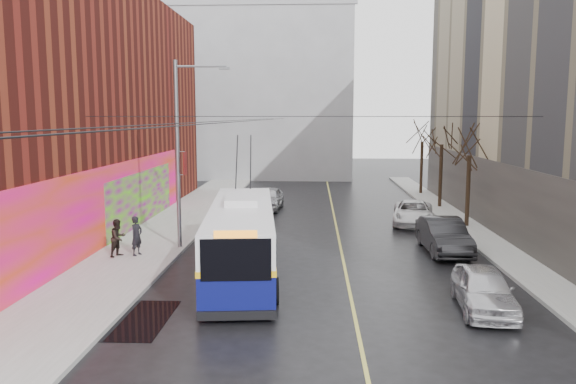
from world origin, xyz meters
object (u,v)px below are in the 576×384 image
object	(u,v)px
streetlight_pole	(181,150)
trolleybus	(242,238)
tree_near	(470,142)
following_car	(268,198)
parked_car_b	(444,236)
pedestrian_b	(118,238)
parked_car_a	(484,289)
parked_car_c	(413,213)
tree_far	(423,132)
tree_mid	(442,133)
pedestrian_a	(137,236)

from	to	relation	value
streetlight_pole	trolleybus	world-z (taller)	streetlight_pole
tree_near	following_car	bearing A→B (deg)	153.67
parked_car_b	trolleybus	bearing A→B (deg)	-157.09
trolleybus	parked_car_b	bearing A→B (deg)	18.82
pedestrian_b	parked_car_a	bearing A→B (deg)	-88.01
parked_car_c	pedestrian_b	xyz separation A→B (m)	(-14.71, -8.98, 0.30)
tree_near	tree_far	size ratio (longest dim) A/B	0.97
parked_car_a	parked_car_c	distance (m)	15.03
tree_mid	parked_car_a	world-z (taller)	tree_mid
tree_mid	trolleybus	size ratio (longest dim) A/B	0.57
streetlight_pole	tree_near	bearing A→B (deg)	21.62
tree_near	parked_car_c	distance (m)	5.26
tree_near	pedestrian_a	world-z (taller)	tree_near
tree_mid	tree_far	xyz separation A→B (m)	(0.00, 7.00, -0.11)
following_car	parked_car_b	bearing A→B (deg)	-47.42
parked_car_c	tree_near	bearing A→B (deg)	-9.55
streetlight_pole	following_car	distance (m)	12.99
streetlight_pole	tree_mid	xyz separation A→B (m)	(15.14, 13.00, 0.41)
parked_car_b	pedestrian_b	xyz separation A→B (m)	(-14.91, -1.99, 0.18)
streetlight_pole	following_car	bearing A→B (deg)	75.17
trolleybus	parked_car_a	distance (m)	9.44
parked_car_a	parked_car_b	xyz separation A→B (m)	(0.51, 8.03, 0.09)
tree_mid	pedestrian_b	world-z (taller)	tree_mid
trolleybus	parked_car_c	world-z (taller)	trolleybus
streetlight_pole	pedestrian_a	distance (m)	4.52
tree_near	tree_far	xyz separation A→B (m)	(0.00, 14.00, 0.17)
parked_car_c	following_car	world-z (taller)	following_car
pedestrian_a	pedestrian_b	distance (m)	0.81
following_car	pedestrian_a	xyz separation A→B (m)	(-4.86, -13.66, 0.26)
parked_car_b	following_car	bearing A→B (deg)	126.44
trolleybus	pedestrian_a	world-z (taller)	trolleybus
parked_car_c	pedestrian_a	xyz separation A→B (m)	(-13.95, -8.73, 0.34)
parked_car_a	pedestrian_b	bearing A→B (deg)	162.08
parked_car_b	parked_car_a	bearing A→B (deg)	-95.12
streetlight_pole	tree_near	xyz separation A→B (m)	(15.14, 6.00, 0.13)
trolleybus	streetlight_pole	bearing A→B (deg)	123.92
tree_far	pedestrian_a	size ratio (longest dim) A/B	3.68
tree_near	streetlight_pole	bearing A→B (deg)	-158.38
parked_car_c	pedestrian_b	distance (m)	17.24
tree_far	parked_car_b	size ratio (longest dim) A/B	1.33
tree_far	tree_near	bearing A→B (deg)	-90.00
tree_near	parked_car_b	distance (m)	7.78
tree_mid	pedestrian_a	size ratio (longest dim) A/B	3.75
trolleybus	following_car	size ratio (longest dim) A/B	2.57
streetlight_pole	trolleybus	bearing A→B (deg)	-50.51
tree_far	pedestrian_b	distance (m)	28.47
trolleybus	parked_car_a	xyz separation A→B (m)	(8.55, -3.92, -0.80)
parked_car_a	parked_car_c	world-z (taller)	parked_car_a
pedestrian_a	parked_car_a	bearing A→B (deg)	-93.11
tree_mid	following_car	world-z (taller)	tree_mid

